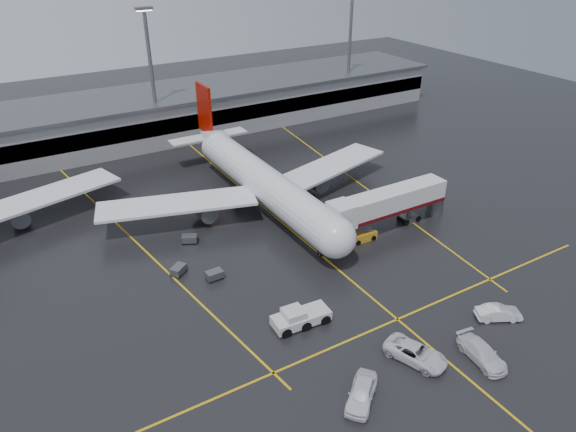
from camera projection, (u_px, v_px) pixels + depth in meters
ground at (293, 232)px, 74.16m from camera, size 220.00×220.00×0.00m
apron_line_centre at (293, 232)px, 74.15m from camera, size 0.25×90.00×0.02m
apron_line_stop at (397, 319)px, 57.55m from camera, size 60.00×0.25×0.02m
apron_line_left at (131, 237)px, 72.74m from camera, size 9.99×69.35×0.02m
apron_line_right at (353, 179)px, 89.76m from camera, size 7.57×69.64×0.02m
terminal at (172, 112)px, 108.25m from camera, size 122.00×19.00×8.60m
light_mast_mid at (151, 71)px, 96.66m from camera, size 3.00×1.20×25.45m
light_mast_right at (350, 46)px, 116.82m from camera, size 3.00×1.20×25.45m
main_airliner at (260, 179)px, 79.45m from camera, size 48.80×45.60×14.10m
jet_bridge at (389, 204)px, 73.06m from camera, size 19.90×3.40×6.05m
pushback_tractor at (299, 318)px, 56.41m from camera, size 6.46×3.09×2.25m
belt_loader at (363, 236)px, 71.91m from camera, size 3.89×1.89×2.44m
service_van_a at (416, 353)px, 51.75m from camera, size 4.86×6.85×1.74m
service_van_b at (482, 353)px, 51.81m from camera, size 3.09×6.04×1.68m
service_van_c at (499, 313)px, 57.26m from camera, size 5.13×3.78×1.61m
service_van_d at (362, 393)px, 47.26m from camera, size 5.55×5.16×1.85m
baggage_cart_a at (214, 275)px, 63.88m from camera, size 2.05×1.38×1.12m
baggage_cart_b at (178, 270)px, 64.81m from camera, size 2.38×2.24×1.12m
baggage_cart_c at (190, 239)px, 71.28m from camera, size 2.38×2.08×1.12m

